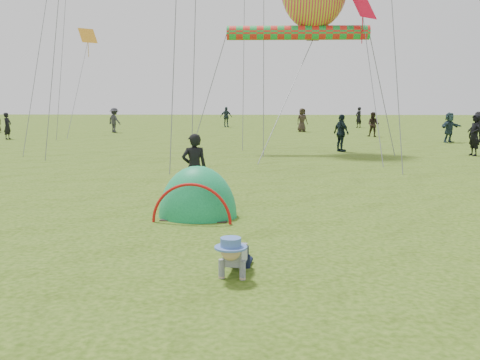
{
  "coord_description": "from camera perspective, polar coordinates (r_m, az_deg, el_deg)",
  "views": [
    {
      "loc": [
        0.48,
        -7.95,
        2.54
      ],
      "look_at": [
        0.15,
        1.92,
        1.0
      ],
      "focal_mm": 40.0,
      "sensor_mm": 36.0,
      "label": 1
    }
  ],
  "objects": [
    {
      "name": "ground",
      "position": [
        8.36,
        -1.5,
        -8.82
      ],
      "size": [
        140.0,
        140.0,
        0.0
      ],
      "primitive_type": "plane",
      "color": "#224008"
    },
    {
      "name": "crowd_person_0",
      "position": [
        45.97,
        12.54,
        6.54
      ],
      "size": [
        0.74,
        0.7,
        1.71
      ],
      "primitive_type": "imported",
      "rotation": [
        0.0,
        0.0,
        3.79
      ],
      "color": "black",
      "rests_on": "ground"
    },
    {
      "name": "crowd_person_6",
      "position": [
        35.35,
        -23.56,
        5.31
      ],
      "size": [
        0.45,
        0.63,
        1.61
      ],
      "primitive_type": "imported",
      "rotation": [
        0.0,
        0.0,
        1.45
      ],
      "color": "black",
      "rests_on": "ground"
    },
    {
      "name": "crowd_person_4",
      "position": [
        39.78,
        6.64,
        6.38
      ],
      "size": [
        1.0,
        0.84,
        1.73
      ],
      "primitive_type": "imported",
      "rotation": [
        0.0,
        0.0,
        0.41
      ],
      "color": "#312820",
      "rests_on": "ground"
    },
    {
      "name": "diamond_kite_2",
      "position": [
        39.38,
        -15.93,
        14.59
      ],
      "size": [
        1.23,
        1.23,
        1.0
      ],
      "primitive_type": "plane",
      "rotation": [
        1.05,
        0.0,
        0.79
      ],
      "color": "orange"
    },
    {
      "name": "crawling_toddler",
      "position": [
        7.7,
        -0.62,
        -7.91
      ],
      "size": [
        0.71,
        0.91,
        0.63
      ],
      "primitive_type": null,
      "rotation": [
        0.0,
        0.0,
        -0.17
      ],
      "color": "black",
      "rests_on": "ground"
    },
    {
      "name": "standing_adult",
      "position": [
        13.04,
        -4.9,
        1.31
      ],
      "size": [
        0.69,
        0.54,
        1.67
      ],
      "primitive_type": "imported",
      "rotation": [
        0.0,
        0.0,
        3.39
      ],
      "color": "black",
      "rests_on": "ground"
    },
    {
      "name": "rainbow_tube_kite",
      "position": [
        25.13,
        6.18,
        15.35
      ],
      "size": [
        6.41,
        0.64,
        0.64
      ],
      "primitive_type": "cylinder",
      "rotation": [
        0.0,
        1.57,
        0.0
      ],
      "color": "red"
    },
    {
      "name": "popup_tent",
      "position": [
        11.53,
        -4.52,
        -3.89
      ],
      "size": [
        1.82,
        1.56,
        2.19
      ],
      "primitive_type": "ellipsoid",
      "rotation": [
        0.0,
        0.0,
        -0.1
      ],
      "color": "#117943",
      "rests_on": "ground"
    },
    {
      "name": "crowd_person_3",
      "position": [
        33.07,
        24.08,
        5.18
      ],
      "size": [
        1.12,
        0.65,
        1.73
      ],
      "primitive_type": "imported",
      "rotation": [
        0.0,
        0.0,
        3.15
      ],
      "color": "black",
      "rests_on": "ground"
    },
    {
      "name": "crowd_person_9",
      "position": [
        39.7,
        -13.25,
        6.23
      ],
      "size": [
        1.31,
        1.2,
        1.77
      ],
      "primitive_type": "imported",
      "rotation": [
        0.0,
        0.0,
        2.51
      ],
      "color": "#2F2E36",
      "rests_on": "ground"
    },
    {
      "name": "diamond_kite_0",
      "position": [
        25.25,
        12.99,
        17.67
      ],
      "size": [
        1.38,
        1.38,
        1.12
      ],
      "primitive_type": "plane",
      "rotation": [
        1.05,
        0.0,
        0.79
      ],
      "color": "red"
    },
    {
      "name": "crowd_person_12",
      "position": [
        25.38,
        23.73,
        4.39
      ],
      "size": [
        0.56,
        0.73,
        1.79
      ],
      "primitive_type": "imported",
      "rotation": [
        0.0,
        0.0,
        4.93
      ],
      "color": "black",
      "rests_on": "ground"
    },
    {
      "name": "crowd_person_2",
      "position": [
        45.88,
        -1.5,
        6.74
      ],
      "size": [
        1.08,
        0.71,
        1.71
      ],
      "primitive_type": "imported",
      "rotation": [
        0.0,
        0.0,
        0.32
      ],
      "color": "#27373D",
      "rests_on": "ground"
    },
    {
      "name": "crowd_person_5",
      "position": [
        32.35,
        21.42,
        5.24
      ],
      "size": [
        1.59,
        1.27,
        1.69
      ],
      "primitive_type": "imported",
      "rotation": [
        0.0,
        0.0,
        0.58
      ],
      "color": "#243842",
      "rests_on": "ground"
    },
    {
      "name": "crowd_person_7",
      "position": [
        35.54,
        14.03,
        5.77
      ],
      "size": [
        0.95,
        0.86,
        1.58
      ],
      "primitive_type": "imported",
      "rotation": [
        0.0,
        0.0,
        5.85
      ],
      "color": "black",
      "rests_on": "ground"
    },
    {
      "name": "crowd_person_8",
      "position": [
        25.46,
        10.75,
        4.94
      ],
      "size": [
        0.87,
        1.1,
        1.74
      ],
      "primitive_type": "imported",
      "rotation": [
        0.0,
        0.0,
        2.08
      ],
      "color": "black",
      "rests_on": "ground"
    }
  ]
}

